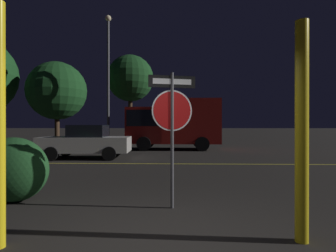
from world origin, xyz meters
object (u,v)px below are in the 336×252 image
at_px(passing_car_2, 87,142).
at_px(delivery_truck, 172,123).
at_px(street_lamp, 108,72).
at_px(tree_1, 57,91).
at_px(hedge_bush_1, 13,170).
at_px(tree_2, 130,79).
at_px(stop_sign, 172,113).
at_px(yellow_pole_right, 302,131).

relative_size(passing_car_2, delivery_truck, 0.72).
xyz_separation_m(street_lamp, tree_1, (-4.16, 2.02, -0.91)).
bearing_deg(tree_1, passing_car_2, -55.90).
bearing_deg(hedge_bush_1, tree_2, 91.39).
xyz_separation_m(hedge_bush_1, street_lamp, (-1.01, 11.08, 4.19)).
bearing_deg(delivery_truck, hedge_bush_1, 165.84).
height_order(stop_sign, passing_car_2, stop_sign).
distance_m(street_lamp, tree_1, 4.71).
xyz_separation_m(street_lamp, tree_2, (0.64, 4.17, 0.31)).
height_order(hedge_bush_1, street_lamp, street_lamp).
relative_size(stop_sign, hedge_bush_1, 1.78).
distance_m(passing_car_2, tree_2, 9.57).
bearing_deg(delivery_truck, passing_car_2, 140.17).
bearing_deg(yellow_pole_right, passing_car_2, 124.29).
bearing_deg(street_lamp, delivery_truck, 3.13).
bearing_deg(tree_1, yellow_pole_right, -55.79).
bearing_deg(passing_car_2, stop_sign, -153.37).
height_order(passing_car_2, tree_1, tree_1).
height_order(yellow_pole_right, hedge_bush_1, yellow_pole_right).
height_order(yellow_pole_right, street_lamp, street_lamp).
distance_m(passing_car_2, street_lamp, 5.94).
distance_m(hedge_bush_1, delivery_truck, 11.73).
bearing_deg(hedge_bush_1, tree_1, 111.54).
relative_size(hedge_bush_1, passing_car_2, 0.34).
xyz_separation_m(yellow_pole_right, passing_car_2, (-5.72, 8.39, -0.68)).
xyz_separation_m(passing_car_2, tree_2, (0.51, 8.49, 4.39)).
distance_m(hedge_bush_1, street_lamp, 11.89).
bearing_deg(passing_car_2, yellow_pole_right, -148.74).
bearing_deg(street_lamp, tree_2, 81.25).
relative_size(hedge_bush_1, street_lamp, 0.17).
height_order(stop_sign, tree_2, tree_2).
relative_size(street_lamp, tree_2, 1.20).
bearing_deg(yellow_pole_right, tree_1, 124.21).
bearing_deg(delivery_truck, yellow_pole_right, -171.21).
xyz_separation_m(yellow_pole_right, street_lamp, (-5.85, 12.70, 3.40)).
relative_size(hedge_bush_1, delivery_truck, 0.24).
bearing_deg(delivery_truck, tree_2, 40.86).
height_order(yellow_pole_right, passing_car_2, yellow_pole_right).
xyz_separation_m(stop_sign, passing_car_2, (-4.02, 7.06, -0.99)).
bearing_deg(stop_sign, tree_2, 89.29).
bearing_deg(hedge_bush_1, delivery_truck, 75.24).
height_order(tree_1, tree_2, tree_2).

